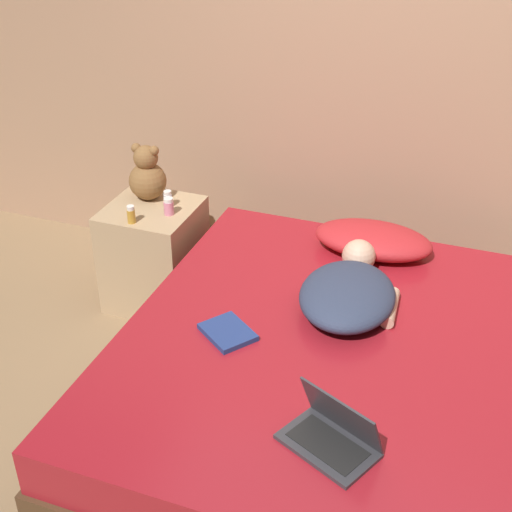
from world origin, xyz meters
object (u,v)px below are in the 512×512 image
bottle_amber (131,215)px  bottle_clear (168,199)px  bottle_pink (169,206)px  person_lying (350,291)px  laptop (333,434)px  teddy_bear (147,175)px  pillow (373,240)px  book (228,332)px

bottle_amber → bottle_clear: bottle_amber is taller
bottle_pink → person_lying: bearing=-18.1°
laptop → bottle_amber: size_ratio=4.04×
laptop → bottle_clear: bearing=159.7°
bottle_amber → teddy_bear: bearing=99.8°
person_lying → bottle_amber: bottle_amber is taller
person_lying → bottle_clear: bearing=154.6°
teddy_bear → bottle_pink: 0.24m
teddy_bear → bottle_clear: size_ratio=3.42×
bottle_amber → bottle_pink: bottle_amber is taller
teddy_bear → person_lying: bearing=-21.0°
pillow → bottle_pink: bearing=-171.6°
pillow → bottle_pink: 1.06m
laptop → bottle_pink: laptop is taller
pillow → bottle_clear: (-1.09, -0.08, 0.07)m
laptop → bottle_clear: laptop is taller
bottle_amber → bottle_pink: bearing=47.5°
pillow → laptop: size_ratio=1.54×
bottle_clear → bottle_pink: size_ratio=0.99×
teddy_bear → bottle_amber: (0.05, -0.28, -0.09)m
book → bottle_clear: bearing=129.6°
laptop → teddy_bear: 1.91m
bottle_amber → person_lying: bearing=-9.3°
teddy_bear → bottle_amber: bearing=-80.2°
pillow → person_lying: person_lying is taller
pillow → bottle_clear: 1.09m
laptop → bottle_clear: size_ratio=4.19×
laptop → book: bearing=166.9°
bottle_pink → bottle_amber: bearing=-132.5°
person_lying → bottle_clear: 1.17m
laptop → bottle_pink: bearing=160.5°
pillow → person_lying: (0.00, -0.50, 0.01)m
bottle_amber → bottle_clear: bearing=67.3°
bottle_clear → book: bearing=-50.4°
bottle_clear → bottle_pink: (0.04, -0.08, 0.00)m
person_lying → laptop: bearing=-84.3°
pillow → person_lying: bearing=-89.7°
bottle_amber → book: size_ratio=0.34×
person_lying → bottle_amber: 1.20m
pillow → teddy_bear: (-1.23, -0.02, 0.16)m
teddy_bear → bottle_clear: (0.14, -0.05, -0.09)m
bottle_amber → laptop: bearing=-37.6°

